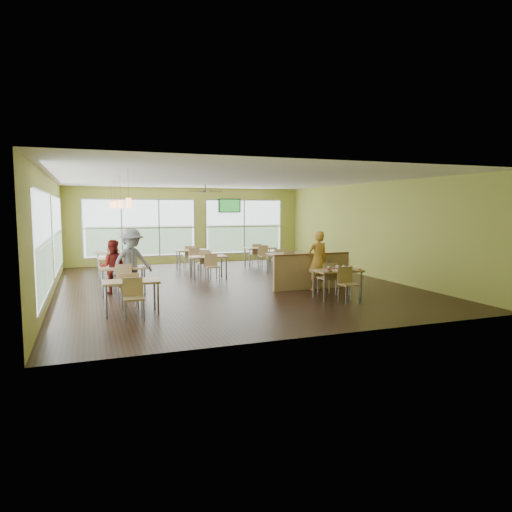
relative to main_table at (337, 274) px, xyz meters
name	(u,v)px	position (x,y,z in m)	size (l,w,h in m)	color
room	(230,233)	(-2.00, 3.00, 0.97)	(12.00, 12.04, 3.20)	black
window_bays	(131,233)	(-4.65, 6.08, 0.85)	(9.24, 10.24, 2.38)	white
main_table	(337,274)	(0.00, 0.00, 0.00)	(1.22, 1.52, 0.87)	tan
half_wall_divider	(312,271)	(0.00, 1.45, -0.11)	(2.40, 0.14, 1.04)	tan
dining_tables	(185,260)	(-3.05, 4.71, 0.00)	(6.92, 8.72, 0.87)	tan
pendant_lights	(118,204)	(-5.20, 3.68, 1.82)	(0.11, 7.31, 0.86)	#2D2119
ceiling_fan	(205,191)	(-2.00, 6.00, 2.32)	(1.25, 1.25, 0.29)	#2D2119
tv_backwall	(230,206)	(-0.20, 8.90, 1.82)	(1.00, 0.07, 0.60)	black
man_plaid	(318,260)	(0.09, 1.26, 0.22)	(0.62, 0.41, 1.70)	#CF6617
patron_maroon	(112,267)	(-5.45, 2.73, 0.11)	(0.72, 0.56, 1.48)	maroon
patron_grey	(132,262)	(-4.96, 2.43, 0.26)	(1.16, 0.67, 1.79)	slate
cup_blue	(329,269)	(-0.38, -0.23, 0.19)	(0.10, 0.10, 0.34)	white
cup_yellow	(337,268)	(-0.13, -0.20, 0.19)	(0.10, 0.10, 0.37)	white
cup_red_near	(344,268)	(0.10, -0.17, 0.19)	(0.09, 0.09, 0.33)	white
cup_red_far	(350,268)	(0.25, -0.19, 0.18)	(0.08, 0.08, 0.30)	white
food_basket	(348,268)	(0.32, 0.03, 0.15)	(0.26, 0.26, 0.06)	black
ketchup_cup	(360,269)	(0.55, -0.20, 0.13)	(0.06, 0.06, 0.03)	#A41308
wrapper_left	(330,271)	(-0.37, -0.25, 0.14)	(0.16, 0.15, 0.04)	olive
wrapper_mid	(335,268)	(0.05, 0.20, 0.14)	(0.19, 0.17, 0.05)	olive
wrapper_right	(351,270)	(0.21, -0.29, 0.14)	(0.15, 0.14, 0.04)	olive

